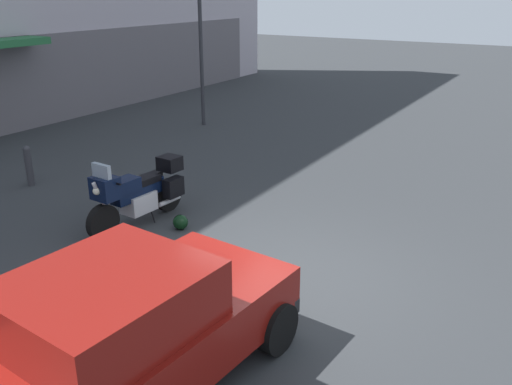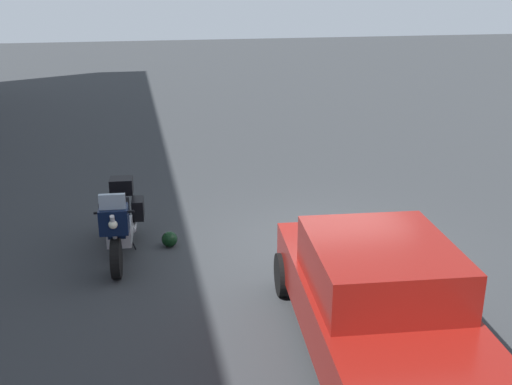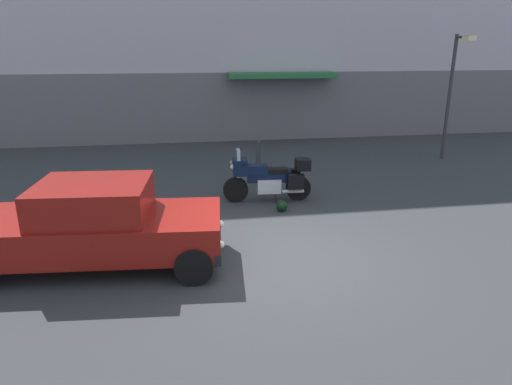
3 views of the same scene
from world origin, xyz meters
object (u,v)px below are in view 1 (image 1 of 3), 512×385
object	(u,v)px
helmet	(180,222)
car_sedan_far	(109,345)
motorcycle	(138,192)
streetlamp_curbside	(205,42)
bollard_curbside	(29,165)

from	to	relation	value
helmet	car_sedan_far	xyz separation A→B (m)	(-3.92, -2.23, 0.64)
motorcycle	streetlamp_curbside	world-z (taller)	streetlamp_curbside
helmet	car_sedan_far	world-z (taller)	car_sedan_far
motorcycle	helmet	world-z (taller)	motorcycle
car_sedan_far	bollard_curbside	xyz separation A→B (m)	(4.09, 6.58, -0.30)
motorcycle	car_sedan_far	xyz separation A→B (m)	(-3.76, -3.06, 0.16)
car_sedan_far	helmet	bearing A→B (deg)	34.51
car_sedan_far	streetlamp_curbside	world-z (taller)	streetlamp_curbside
helmet	bollard_curbside	xyz separation A→B (m)	(0.17, 4.35, 0.34)
streetlamp_curbside	helmet	bearing A→B (deg)	-147.87
helmet	streetlamp_curbside	bearing A→B (deg)	32.13
helmet	bollard_curbside	bearing A→B (deg)	87.77
car_sedan_far	streetlamp_curbside	bearing A→B (deg)	36.13
helmet	bollard_curbside	world-z (taller)	bollard_curbside
car_sedan_far	bollard_curbside	distance (m)	7.76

